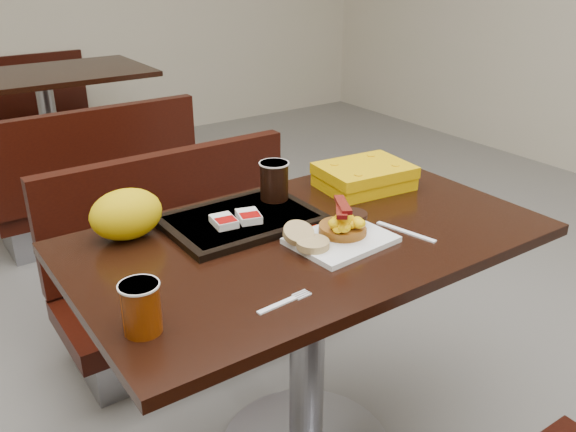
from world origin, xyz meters
TOP-DOWN VIEW (x-y plane):
  - table_near at (0.00, 0.00)m, footprint 1.20×0.70m
  - bench_near_n at (0.00, 0.70)m, footprint 1.00×0.46m
  - table_far at (0.00, 2.60)m, footprint 1.20×0.70m
  - bench_far_s at (0.00, 1.90)m, footprint 1.00×0.46m
  - bench_far_n at (0.00, 3.30)m, footprint 1.00×0.46m
  - platter at (0.03, -0.09)m, footprint 0.26×0.21m
  - pancake_stack at (0.05, -0.07)m, footprint 0.12×0.12m
  - sausage_patty at (0.10, -0.05)m, footprint 0.09×0.09m
  - scrambled_eggs at (0.04, -0.09)m, footprint 0.08×0.07m
  - bacon_strips at (0.04, -0.08)m, footprint 0.14×0.15m
  - muffin_bottom at (-0.06, -0.09)m, footprint 0.09×0.09m
  - muffin_top at (-0.06, -0.04)m, footprint 0.09×0.09m
  - coffee_cup_near at (-0.52, -0.17)m, footprint 0.09×0.09m
  - fork at (-0.26, -0.24)m, footprint 0.13×0.03m
  - knife at (0.21, -0.14)m, footprint 0.05×0.17m
  - condiment_syrup at (0.01, 0.03)m, footprint 0.04×0.03m
  - condiment_ketchup at (0.05, 0.04)m, footprint 0.05×0.04m
  - tray at (-0.11, 0.16)m, footprint 0.40×0.28m
  - hashbrown_sleeve_left at (-0.17, 0.14)m, footprint 0.06×0.08m
  - hashbrown_sleeve_right at (-0.10, 0.13)m, footprint 0.07×0.09m
  - coffee_cup_far at (0.03, 0.21)m, footprint 0.10×0.10m
  - clamshell at (0.33, 0.17)m, footprint 0.28×0.23m
  - paper_bag at (-0.39, 0.24)m, footprint 0.21×0.18m

SIDE VIEW (x-z plane):
  - bench_near_n at x=0.00m, z-range 0.00..0.72m
  - bench_far_s at x=0.00m, z-range 0.00..0.72m
  - bench_far_n at x=0.00m, z-range 0.00..0.72m
  - table_near at x=0.00m, z-range 0.00..0.75m
  - table_far at x=0.00m, z-range 0.00..0.75m
  - knife at x=0.21m, z-range 0.75..0.75m
  - fork at x=-0.26m, z-range 0.75..0.75m
  - condiment_ketchup at x=0.05m, z-range 0.75..0.76m
  - condiment_syrup at x=0.01m, z-range 0.75..0.76m
  - platter at x=0.03m, z-range 0.75..0.76m
  - tray at x=-0.11m, z-range 0.75..0.77m
  - muffin_bottom at x=-0.06m, z-range 0.76..0.78m
  - pancake_stack at x=0.05m, z-range 0.76..0.79m
  - hashbrown_sleeve_left at x=-0.17m, z-range 0.77..0.79m
  - hashbrown_sleeve_right at x=-0.10m, z-range 0.77..0.79m
  - muffin_top at x=-0.06m, z-range 0.76..0.81m
  - clamshell at x=0.33m, z-range 0.75..0.82m
  - sausage_patty at x=0.10m, z-range 0.79..0.80m
  - coffee_cup_near at x=-0.52m, z-range 0.75..0.85m
  - scrambled_eggs at x=0.04m, z-range 0.79..0.83m
  - paper_bag at x=-0.39m, z-range 0.75..0.88m
  - coffee_cup_far at x=0.03m, z-range 0.77..0.88m
  - bacon_strips at x=0.04m, z-range 0.83..0.84m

